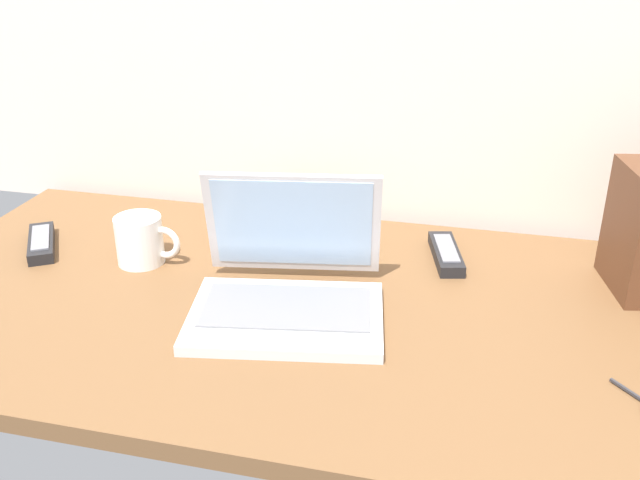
{
  "coord_description": "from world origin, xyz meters",
  "views": [
    {
      "loc": [
        0.21,
        -1.01,
        0.64
      ],
      "look_at": [
        -0.04,
        0.0,
        0.15
      ],
      "focal_mm": 40.12,
      "sensor_mm": 36.0,
      "label": 1
    }
  ],
  "objects_px": {
    "laptop": "(288,283)",
    "coffee_mug": "(141,240)",
    "remote_control_far": "(446,253)",
    "book_stack": "(297,220)",
    "remote_control_near": "(41,243)"
  },
  "relations": [
    {
      "from": "coffee_mug",
      "to": "book_stack",
      "type": "distance_m",
      "value": 0.31
    },
    {
      "from": "laptop",
      "to": "remote_control_far",
      "type": "relative_size",
      "value": 2.09
    },
    {
      "from": "coffee_mug",
      "to": "remote_control_near",
      "type": "height_order",
      "value": "coffee_mug"
    },
    {
      "from": "laptop",
      "to": "coffee_mug",
      "type": "height_order",
      "value": "laptop"
    },
    {
      "from": "laptop",
      "to": "coffee_mug",
      "type": "distance_m",
      "value": 0.33
    },
    {
      "from": "remote_control_far",
      "to": "remote_control_near",
      "type": "bearing_deg",
      "value": -169.84
    },
    {
      "from": "laptop",
      "to": "coffee_mug",
      "type": "xyz_separation_m",
      "value": [
        -0.31,
        0.1,
        -0.0
      ]
    },
    {
      "from": "laptop",
      "to": "remote_control_far",
      "type": "distance_m",
      "value": 0.34
    },
    {
      "from": "remote_control_far",
      "to": "book_stack",
      "type": "xyz_separation_m",
      "value": [
        -0.3,
        0.03,
        0.03
      ]
    },
    {
      "from": "remote_control_near",
      "to": "book_stack",
      "type": "height_order",
      "value": "book_stack"
    },
    {
      "from": "laptop",
      "to": "book_stack",
      "type": "relative_size",
      "value": 1.75
    },
    {
      "from": "coffee_mug",
      "to": "remote_control_near",
      "type": "relative_size",
      "value": 0.78
    },
    {
      "from": "laptop",
      "to": "book_stack",
      "type": "xyz_separation_m",
      "value": [
        -0.06,
        0.27,
        -0.01
      ]
    },
    {
      "from": "coffee_mug",
      "to": "remote_control_near",
      "type": "xyz_separation_m",
      "value": [
        -0.22,
        0.01,
        -0.03
      ]
    },
    {
      "from": "coffee_mug",
      "to": "remote_control_far",
      "type": "relative_size",
      "value": 0.75
    }
  ]
}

